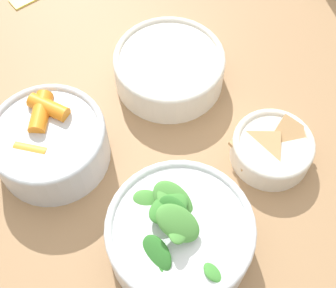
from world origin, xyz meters
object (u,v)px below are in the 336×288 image
object	(u,v)px
bowl_greens	(179,234)
bowl_beans_hotdog	(169,69)
bowl_cookies	(272,148)
bowl_carrots	(50,142)

from	to	relation	value
bowl_greens	bowl_beans_hotdog	xyz separation A→B (m)	(0.16, 0.21, -0.01)
bowl_beans_hotdog	bowl_cookies	size ratio (longest dim) A/B	1.47
bowl_carrots	bowl_greens	bearing A→B (deg)	-77.20
bowl_greens	bowl_cookies	size ratio (longest dim) A/B	1.57
bowl_greens	bowl_beans_hotdog	distance (m)	0.26
bowl_carrots	bowl_cookies	distance (m)	0.30
bowl_carrots	bowl_cookies	xyz separation A→B (m)	(0.23, -0.20, -0.02)
bowl_beans_hotdog	bowl_greens	bearing A→B (deg)	-127.87
bowl_carrots	bowl_greens	xyz separation A→B (m)	(0.05, -0.21, -0.00)
bowl_greens	bowl_beans_hotdog	size ratio (longest dim) A/B	1.07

